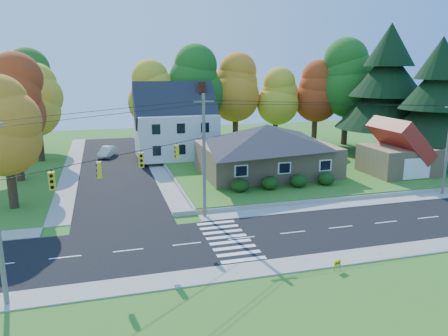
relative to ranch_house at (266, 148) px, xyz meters
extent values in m
plane|color=#3D7923|center=(-8.00, -16.00, -3.27)|extent=(120.00, 120.00, 0.00)
cube|color=black|center=(-8.00, -16.00, -3.26)|extent=(90.00, 8.00, 0.02)
cube|color=black|center=(-16.00, 10.00, -3.25)|extent=(8.00, 44.00, 0.02)
cube|color=#9C9A90|center=(-8.00, -11.00, -3.23)|extent=(90.00, 2.00, 0.08)
cube|color=#9C9A90|center=(-8.00, -21.00, -3.23)|extent=(90.00, 2.00, 0.08)
cube|color=#3D7923|center=(5.00, 5.00, -3.02)|extent=(30.00, 30.00, 0.50)
cube|color=tan|center=(0.00, 0.00, -1.17)|extent=(14.00, 10.00, 3.20)
pyramid|color=#26262B|center=(0.00, 0.00, 1.53)|extent=(14.60, 10.60, 2.20)
cube|color=silver|center=(-8.00, 12.00, 0.03)|extent=(10.00, 8.00, 5.60)
pyramid|color=#26262B|center=(-8.00, 12.00, 4.03)|extent=(10.40, 8.40, 2.40)
cube|color=brown|center=(-4.50, 12.00, 2.03)|extent=(0.90, 0.90, 9.60)
cube|color=tan|center=(14.00, -4.00, -1.27)|extent=(7.00, 6.00, 3.00)
pyramid|color=maroon|center=(14.00, -4.00, 1.03)|extent=(7.30, 6.30, 1.60)
cube|color=silver|center=(14.00, -7.05, -1.57)|extent=(3.20, 0.10, 2.20)
ellipsoid|color=#163A10|center=(-5.00, -6.20, -2.13)|extent=(1.70, 1.70, 1.27)
ellipsoid|color=#163A10|center=(-2.00, -6.20, -2.13)|extent=(1.70, 1.70, 1.27)
ellipsoid|color=#163A10|center=(1.00, -6.20, -2.13)|extent=(1.70, 1.70, 1.27)
ellipsoid|color=#163A10|center=(4.00, -6.20, -2.13)|extent=(1.70, 1.70, 1.27)
cylinder|color=#666059|center=(-9.50, -10.80, 1.73)|extent=(0.26, 0.26, 10.00)
cube|color=#666059|center=(-9.50, -10.80, 6.13)|extent=(1.60, 0.12, 0.12)
cylinder|color=#666059|center=(14.00, -10.80, 1.23)|extent=(0.26, 0.26, 9.00)
cube|color=gold|center=(-20.00, -19.20, 2.68)|extent=(0.34, 0.26, 1.00)
cube|color=gold|center=(-17.50, -17.20, 2.68)|extent=(0.26, 0.34, 1.00)
cube|color=gold|center=(-14.80, -15.05, 2.68)|extent=(0.34, 0.26, 1.00)
cube|color=gold|center=(-12.00, -12.80, 2.68)|extent=(0.26, 0.34, 1.00)
cylinder|color=black|center=(-16.00, -16.00, 3.33)|extent=(13.02, 10.43, 0.04)
cylinder|color=#3F2A19|center=(-10.00, 18.00, -0.07)|extent=(0.80, 0.80, 5.40)
sphere|color=gold|center=(-10.00, 18.00, 3.83)|extent=(6.72, 6.72, 6.72)
sphere|color=gold|center=(-10.00, 18.00, 5.51)|extent=(5.91, 5.91, 5.91)
sphere|color=gold|center=(-10.00, 18.00, 7.19)|extent=(5.11, 5.11, 5.11)
cylinder|color=#3F2A19|center=(-4.00, 17.00, 0.38)|extent=(0.86, 0.86, 6.30)
sphere|color=#23631B|center=(-4.00, 17.00, 4.93)|extent=(7.84, 7.84, 7.84)
sphere|color=#23631B|center=(-4.00, 17.00, 6.89)|extent=(6.90, 6.90, 6.90)
sphere|color=#23631B|center=(-4.00, 17.00, 8.85)|extent=(5.96, 5.96, 5.96)
cylinder|color=#3F2A19|center=(2.00, 18.00, 0.16)|extent=(0.83, 0.83, 5.85)
sphere|color=orange|center=(2.00, 18.00, 4.38)|extent=(7.28, 7.28, 7.28)
sphere|color=orange|center=(2.00, 18.00, 6.20)|extent=(6.41, 6.41, 6.41)
sphere|color=orange|center=(2.00, 18.00, 8.02)|extent=(5.53, 5.53, 5.53)
cylinder|color=#3F2A19|center=(8.00, 17.00, -0.29)|extent=(0.77, 0.77, 4.95)
sphere|color=gold|center=(8.00, 17.00, 3.28)|extent=(6.16, 6.16, 6.16)
sphere|color=gold|center=(8.00, 17.00, 4.82)|extent=(5.42, 5.42, 5.42)
sphere|color=gold|center=(8.00, 17.00, 6.36)|extent=(4.68, 4.68, 4.68)
cylinder|color=#3F2A19|center=(14.00, 16.00, -0.07)|extent=(0.80, 0.80, 5.40)
sphere|color=#AA3915|center=(14.00, 16.00, 3.83)|extent=(6.72, 6.72, 6.72)
sphere|color=#AA3915|center=(14.00, 16.00, 5.51)|extent=(5.91, 5.91, 5.91)
sphere|color=#AA3915|center=(14.00, 16.00, 7.19)|extent=(5.11, 5.11, 5.11)
cylinder|color=#3F2A19|center=(18.00, 14.00, 0.61)|extent=(0.89, 0.89, 6.75)
sphere|color=#23631B|center=(18.00, 14.00, 5.48)|extent=(8.40, 8.40, 8.40)
sphere|color=#23631B|center=(18.00, 14.00, 7.58)|extent=(7.39, 7.39, 7.39)
sphere|color=#23631B|center=(18.00, 14.00, 9.68)|extent=(6.38, 6.38, 6.38)
cylinder|color=#3F2A19|center=(19.00, 6.00, -1.33)|extent=(0.40, 0.40, 2.88)
cone|color=black|center=(19.00, 6.00, 4.11)|extent=(12.80, 12.80, 6.72)
cone|color=black|center=(19.00, 6.00, 7.95)|extent=(9.60, 9.60, 6.08)
cone|color=black|center=(19.00, 6.00, 11.47)|extent=(6.40, 6.40, 5.44)
cylinder|color=#3F2A19|center=(20.00, -2.00, -1.51)|extent=(0.40, 0.40, 2.52)
cone|color=black|center=(20.00, -2.00, 3.25)|extent=(11.20, 11.20, 5.88)
cone|color=black|center=(20.00, -2.00, 6.61)|extent=(8.40, 8.40, 5.32)
cone|color=black|center=(20.00, -2.00, 9.69)|extent=(5.60, 5.60, 4.76)
cylinder|color=#3F2A19|center=(-25.00, -4.00, -0.79)|extent=(0.77, 0.77, 4.95)
sphere|color=orange|center=(-25.00, -4.00, 2.78)|extent=(6.16, 6.16, 6.16)
sphere|color=orange|center=(-25.00, -4.00, 4.32)|extent=(5.42, 5.42, 5.42)
sphere|color=orange|center=(-25.00, -4.00, 5.86)|extent=(4.68, 4.68, 4.68)
cylinder|color=#3F2A19|center=(-26.00, 6.00, -0.34)|extent=(0.83, 0.83, 5.85)
sphere|color=#AA3915|center=(-26.00, 6.00, 3.88)|extent=(7.28, 7.28, 7.28)
sphere|color=#AA3915|center=(-26.00, 6.00, 5.70)|extent=(6.41, 6.41, 6.41)
sphere|color=#AA3915|center=(-26.00, 6.00, 7.52)|extent=(5.53, 5.53, 5.53)
cylinder|color=#3F2A19|center=(-25.00, 16.00, -0.57)|extent=(0.80, 0.80, 5.40)
sphere|color=gold|center=(-25.00, 16.00, 3.33)|extent=(6.72, 6.72, 6.72)
sphere|color=gold|center=(-25.00, 16.00, 5.01)|extent=(5.91, 5.91, 5.91)
sphere|color=gold|center=(-25.00, 16.00, 6.69)|extent=(5.11, 5.11, 5.11)
cylinder|color=#3F2A19|center=(-27.00, 24.00, -0.12)|extent=(0.86, 0.86, 6.30)
sphere|color=#23631B|center=(-27.00, 24.00, 4.43)|extent=(7.84, 7.84, 7.84)
sphere|color=#23631B|center=(-27.00, 24.00, 6.39)|extent=(6.90, 6.90, 6.90)
sphere|color=#23631B|center=(-27.00, 24.00, 8.35)|extent=(5.96, 5.96, 5.96)
imported|color=silver|center=(-16.74, 16.27, -2.55)|extent=(2.75, 4.49, 1.40)
cylinder|color=#D59900|center=(-9.52, -10.70, -3.21)|extent=(0.37, 0.37, 0.10)
cylinder|color=#D59900|center=(-9.52, -10.70, -2.90)|extent=(0.25, 0.25, 0.57)
sphere|color=#D59900|center=(-9.52, -10.70, -2.56)|extent=(0.27, 0.27, 0.27)
cylinder|color=#D59900|center=(-9.52, -10.70, -2.80)|extent=(0.48, 0.18, 0.12)
cylinder|color=black|center=(-4.23, -22.46, -3.03)|extent=(0.02, 0.02, 0.46)
cylinder|color=black|center=(-3.82, -22.46, -3.03)|extent=(0.02, 0.02, 0.46)
cube|color=#FFDB04|center=(-4.03, -22.46, -2.76)|extent=(0.53, 0.21, 0.37)
camera|label=1|loc=(-17.17, -43.94, 8.83)|focal=35.00mm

